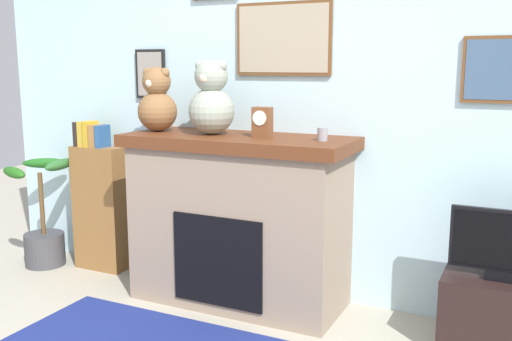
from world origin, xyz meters
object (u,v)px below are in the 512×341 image
(tv_stand, at_px, (502,316))
(teddy_bear_cream, at_px, (157,103))
(bookshelf, at_px, (99,203))
(candle_jar, at_px, (322,134))
(mantel_clock, at_px, (262,122))
(fireplace, at_px, (239,219))
(teddy_bear_grey, at_px, (211,101))
(television, at_px, (507,246))
(potted_plant, at_px, (44,228))

(tv_stand, xyz_separation_m, teddy_bear_cream, (-2.26, -0.01, 1.11))
(bookshelf, relative_size, tv_stand, 1.82)
(candle_jar, relative_size, mantel_clock, 0.43)
(fireplace, height_order, candle_jar, candle_jar)
(fireplace, height_order, bookshelf, bookshelf)
(fireplace, xyz_separation_m, teddy_bear_grey, (-0.19, -0.02, 0.78))
(tv_stand, height_order, candle_jar, candle_jar)
(tv_stand, xyz_separation_m, candle_jar, (-1.06, -0.01, 0.96))
(television, bearing_deg, tv_stand, 90.00)
(bookshelf, height_order, candle_jar, candle_jar)
(mantel_clock, bearing_deg, candle_jar, 0.17)
(candle_jar, relative_size, teddy_bear_grey, 0.17)
(potted_plant, height_order, candle_jar, candle_jar)
(potted_plant, bearing_deg, bookshelf, 16.65)
(candle_jar, distance_m, mantel_clock, 0.40)
(fireplace, bearing_deg, candle_jar, -1.75)
(bookshelf, xyz_separation_m, mantel_clock, (1.45, -0.11, 0.70))
(potted_plant, bearing_deg, mantel_clock, 0.70)
(teddy_bear_grey, bearing_deg, bookshelf, 174.08)
(teddy_bear_grey, bearing_deg, potted_plant, -179.11)
(television, height_order, teddy_bear_grey, teddy_bear_grey)
(potted_plant, xyz_separation_m, mantel_clock, (1.91, 0.02, 0.92))
(candle_jar, distance_m, teddy_bear_grey, 0.79)
(potted_plant, xyz_separation_m, teddy_bear_grey, (1.54, 0.02, 1.04))
(television, bearing_deg, candle_jar, -179.43)
(tv_stand, bearing_deg, television, -90.00)
(tv_stand, xyz_separation_m, mantel_clock, (-1.46, -0.01, 1.01))
(potted_plant, distance_m, teddy_bear_cream, 1.51)
(potted_plant, relative_size, teddy_bear_grey, 1.77)
(bookshelf, bearing_deg, mantel_clock, -4.45)
(teddy_bear_grey, bearing_deg, candle_jar, 0.05)
(fireplace, xyz_separation_m, television, (1.64, -0.01, 0.04))
(fireplace, xyz_separation_m, potted_plant, (-1.73, -0.04, -0.26))
(bookshelf, bearing_deg, tv_stand, -1.97)
(bookshelf, distance_m, potted_plant, 0.53)
(teddy_bear_cream, bearing_deg, tv_stand, 0.32)
(fireplace, distance_m, bookshelf, 1.28)
(potted_plant, bearing_deg, teddy_bear_cream, 1.23)
(teddy_bear_grey, bearing_deg, fireplace, 5.59)
(potted_plant, bearing_deg, candle_jar, 0.61)
(fireplace, relative_size, teddy_bear_cream, 3.46)
(potted_plant, distance_m, tv_stand, 3.37)
(bookshelf, xyz_separation_m, television, (2.91, -0.10, 0.09))
(mantel_clock, distance_m, teddy_bear_grey, 0.39)
(candle_jar, xyz_separation_m, teddy_bear_cream, (-1.20, -0.00, 0.16))
(television, bearing_deg, mantel_clock, -179.54)
(bookshelf, distance_m, teddy_bear_cream, 1.04)
(candle_jar, bearing_deg, fireplace, 178.25)
(bookshelf, relative_size, television, 1.94)
(bookshelf, xyz_separation_m, candle_jar, (1.85, -0.11, 0.64))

